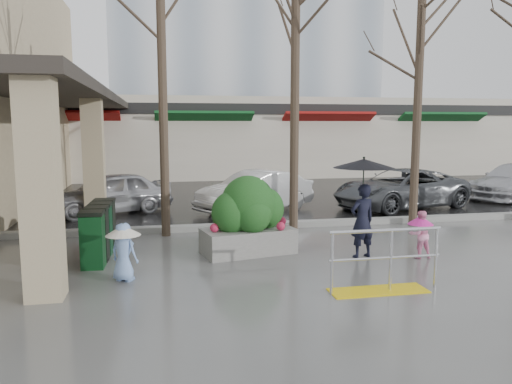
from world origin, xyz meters
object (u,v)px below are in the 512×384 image
object	(u,v)px
tree_midwest	(296,18)
planter	(248,216)
news_boxes	(99,231)
handrail	(382,268)
woman	(363,193)
child_pink	(420,231)
car_a	(109,193)
car_b	(255,192)
child_blue	(123,246)
tree_mideast	(420,38)
car_c	(401,189)
tree_west	(161,19)

from	to	relation	value
tree_midwest	planter	world-z (taller)	tree_midwest
tree_midwest	news_boxes	bearing A→B (deg)	-158.71
handrail	woman	bearing A→B (deg)	76.09
handrail	child_pink	xyz separation A→B (m)	(1.64, 1.76, 0.17)
car_a	car_b	xyz separation A→B (m)	(4.39, -0.51, 0.00)
child_pink	child_blue	xyz separation A→B (m)	(-5.77, -0.40, 0.07)
handrail	news_boxes	size ratio (longest dim) A/B	0.97
tree_mideast	handrail	bearing A→B (deg)	-123.19
tree_midwest	car_b	xyz separation A→B (m)	(-0.44, 2.84, -4.60)
woman	child_pink	xyz separation A→B (m)	(1.14, -0.25, -0.76)
handrail	planter	world-z (taller)	planter
handrail	car_c	size ratio (longest dim) A/B	0.42
tree_west	tree_mideast	distance (m)	6.50
car_b	news_boxes	bearing A→B (deg)	-71.35
child_pink	car_a	size ratio (longest dim) A/B	0.26
news_boxes	car_b	size ratio (longest dim) A/B	0.51
handrail	news_boxes	bearing A→B (deg)	147.29
planter	news_boxes	distance (m)	3.04
woman	child_blue	xyz separation A→B (m)	(-4.63, -0.65, -0.69)
tree_mideast	woman	bearing A→B (deg)	-133.46
child_pink	news_boxes	size ratio (longest dim) A/B	0.49
woman	child_pink	bearing A→B (deg)	154.11
handrail	tree_mideast	distance (m)	7.28
tree_west	planter	xyz separation A→B (m)	(1.67, -2.00, -4.30)
tree_midwest	child_pink	size ratio (longest dim) A/B	7.27
tree_west	woman	xyz separation A→B (m)	(3.86, -2.79, -3.77)
tree_mideast	child_pink	world-z (taller)	tree_mideast
child_pink	car_c	xyz separation A→B (m)	(2.48, 5.66, 0.08)
handrail	car_b	size ratio (longest dim) A/B	0.50
planter	car_c	bearing A→B (deg)	38.50
handrail	car_c	bearing A→B (deg)	60.98
car_b	child_blue	bearing A→B (deg)	-58.97
planter	car_c	xyz separation A→B (m)	(5.81, 4.62, -0.15)
woman	car_c	bearing A→B (deg)	-137.21
tree_midwest	news_boxes	xyz separation A→B (m)	(-4.55, -1.77, -4.69)
child_blue	car_c	bearing A→B (deg)	-111.27
tree_midwest	planter	xyz separation A→B (m)	(-1.53, -2.00, -4.45)
tree_mideast	child_pink	distance (m)	5.48
handrail	car_a	distance (m)	9.55
news_boxes	car_c	world-z (taller)	car_c
tree_west	car_a	world-z (taller)	tree_west
handrail	car_a	world-z (taller)	car_a
tree_mideast	planter	bearing A→B (deg)	-157.50
child_pink	planter	distance (m)	3.50
car_b	car_c	bearing A→B (deg)	57.77
child_blue	car_c	xyz separation A→B (m)	(8.24, 6.05, 0.01)
handrail	car_b	world-z (taller)	car_b
child_pink	car_a	bearing A→B (deg)	-44.02
woman	news_boxes	distance (m)	5.36
planter	car_b	xyz separation A→B (m)	(1.09, 4.84, -0.15)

